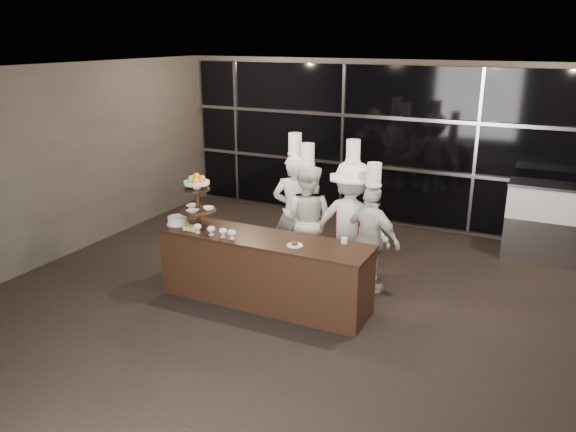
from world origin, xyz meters
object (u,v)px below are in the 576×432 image
at_px(display_stand, 197,197).
at_px(layer_cake, 177,220).
at_px(chef_b, 307,219).
at_px(chef_d, 371,239).
at_px(buffet_counter, 264,270).
at_px(chef_c, 351,223).
at_px(display_case, 550,219).
at_px(chef_a, 295,212).

height_order(display_stand, layer_cake, display_stand).
bearing_deg(layer_cake, chef_b, 40.39).
height_order(display_stand, chef_b, chef_b).
bearing_deg(layer_cake, display_stand, 8.94).
height_order(layer_cake, chef_d, chef_d).
relative_size(buffet_counter, chef_c, 1.38).
bearing_deg(display_stand, chef_b, 46.44).
relative_size(buffet_counter, display_stand, 3.81).
bearing_deg(display_case, buffet_counter, -135.52).
bearing_deg(display_case, chef_d, -132.96).
relative_size(chef_c, chef_d, 1.13).
bearing_deg(display_case, chef_b, -146.99).
bearing_deg(display_case, chef_a, -149.06).
bearing_deg(layer_cake, chef_c, 29.74).
height_order(display_stand, chef_a, chef_a).
bearing_deg(buffet_counter, chef_c, 56.05).
relative_size(buffet_counter, layer_cake, 9.47).
height_order(buffet_counter, chef_d, chef_d).
bearing_deg(buffet_counter, display_case, 44.48).
xyz_separation_m(layer_cake, chef_b, (1.41, 1.20, -0.13)).
distance_m(buffet_counter, chef_b, 1.21).
relative_size(display_stand, display_case, 0.58).
bearing_deg(chef_c, chef_b, 179.20).
distance_m(chef_b, chef_c, 0.68).
xyz_separation_m(buffet_counter, display_case, (3.28, 3.22, 0.22)).
relative_size(display_stand, chef_d, 0.41).
bearing_deg(chef_a, buffet_counter, -84.30).
bearing_deg(layer_cake, buffet_counter, 2.17).
xyz_separation_m(display_stand, chef_b, (1.09, 1.15, -0.50)).
distance_m(chef_a, chef_d, 1.29).
bearing_deg(buffet_counter, display_stand, -179.99).
distance_m(layer_cake, chef_b, 1.86).
xyz_separation_m(buffet_counter, chef_a, (-0.12, 1.18, 0.45)).
xyz_separation_m(buffet_counter, display_stand, (-1.00, -0.00, 0.87)).
bearing_deg(display_stand, chef_a, 53.31).
bearing_deg(display_case, display_stand, -143.04).
height_order(display_stand, chef_d, chef_d).
bearing_deg(chef_d, buffet_counter, -141.01).
height_order(chef_b, chef_c, chef_c).
bearing_deg(chef_d, chef_c, 149.73).
bearing_deg(chef_c, layer_cake, -150.26).
xyz_separation_m(display_stand, display_case, (4.28, 3.22, -0.65)).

